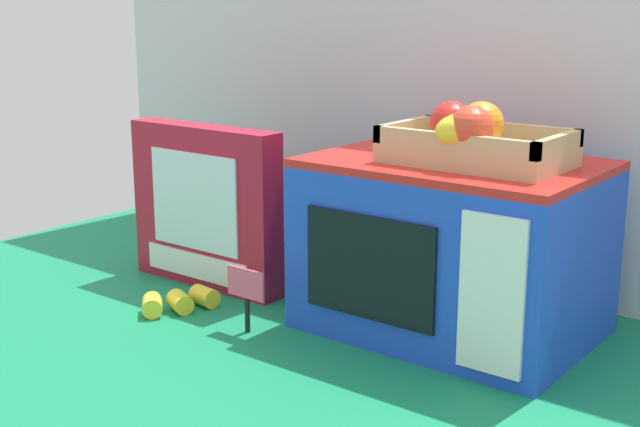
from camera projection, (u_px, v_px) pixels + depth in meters
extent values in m
plane|color=#147A4C|center=(361.00, 317.00, 1.35)|extent=(1.70, 1.70, 0.00)
cube|color=silver|center=(455.00, 63.00, 1.47)|extent=(1.61, 0.03, 0.76)
cube|color=blue|center=(453.00, 250.00, 1.28)|extent=(0.41, 0.29, 0.25)
cube|color=red|center=(456.00, 164.00, 1.25)|extent=(0.41, 0.29, 0.01)
cube|color=black|center=(369.00, 268.00, 1.19)|extent=(0.21, 0.01, 0.15)
cube|color=white|center=(491.00, 295.00, 1.08)|extent=(0.09, 0.01, 0.21)
cube|color=tan|center=(476.00, 154.00, 1.21)|extent=(0.25, 0.15, 0.03)
cube|color=tan|center=(453.00, 142.00, 1.15)|extent=(0.25, 0.01, 0.02)
cube|color=tan|center=(499.00, 130.00, 1.25)|extent=(0.25, 0.01, 0.02)
cube|color=tan|center=(405.00, 128.00, 1.27)|extent=(0.01, 0.15, 0.02)
cube|color=tan|center=(558.00, 144.00, 1.13)|extent=(0.01, 0.15, 0.02)
ellipsoid|color=yellow|center=(464.00, 131.00, 1.16)|extent=(0.09, 0.09, 0.05)
sphere|color=#E04228|center=(471.00, 128.00, 1.15)|extent=(0.06, 0.06, 0.06)
sphere|color=red|center=(451.00, 123.00, 1.20)|extent=(0.06, 0.06, 0.06)
sphere|color=orange|center=(481.00, 124.00, 1.18)|extent=(0.06, 0.06, 0.06)
cube|color=#B2192D|center=(206.00, 206.00, 1.48)|extent=(0.31, 0.05, 0.28)
cube|color=silver|center=(194.00, 201.00, 1.46)|extent=(0.20, 0.00, 0.17)
cube|color=white|center=(196.00, 266.00, 1.48)|extent=(0.24, 0.00, 0.04)
cylinder|color=black|center=(247.00, 315.00, 1.29)|extent=(0.01, 0.01, 0.06)
cube|color=#F44C6B|center=(246.00, 283.00, 1.27)|extent=(0.07, 0.00, 0.05)
cylinder|color=yellow|center=(152.00, 305.00, 1.36)|extent=(0.05, 0.05, 0.03)
cylinder|color=yellow|center=(180.00, 302.00, 1.37)|extent=(0.05, 0.05, 0.03)
cylinder|color=yellow|center=(204.00, 296.00, 1.40)|extent=(0.05, 0.04, 0.03)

